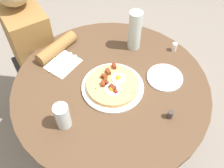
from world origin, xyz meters
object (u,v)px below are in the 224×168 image
at_px(fork, 65,65).
at_px(water_bottle, 135,31).
at_px(bread_plate, 165,78).
at_px(salt_shaker, 174,47).
at_px(pizza_plate, 113,87).
at_px(breakfast_pizza, 113,84).
at_px(knife, 61,62).
at_px(dining_table, 111,105).
at_px(pepper_shaker, 170,114).
at_px(water_glass, 62,116).
at_px(person_seated, 36,59).

relative_size(fork, water_bottle, 0.76).
bearing_deg(bread_plate, salt_shaker, 128.12).
relative_size(pizza_plate, salt_shaker, 6.10).
bearing_deg(breakfast_pizza, knife, -152.19).
xyz_separation_m(dining_table, pepper_shaker, (0.30, 0.14, 0.20)).
bearing_deg(breakfast_pizza, pizza_plate, 49.15).
relative_size(water_glass, salt_shaker, 2.60).
distance_m(knife, pepper_shaker, 0.65).
distance_m(dining_table, water_bottle, 0.43).
bearing_deg(person_seated, pepper_shaker, 21.24).
bearing_deg(dining_table, bread_plate, 68.38).
distance_m(person_seated, salt_shaker, 0.94).
xyz_separation_m(pizza_plate, knife, (-0.30, -0.16, 0.00)).
distance_m(pizza_plate, pepper_shaker, 0.32).
height_order(fork, knife, same).
xyz_separation_m(dining_table, pizza_plate, (0.02, 0.00, 0.19)).
xyz_separation_m(fork, pepper_shaker, (0.55, 0.28, 0.02)).
distance_m(fork, salt_shaker, 0.62).
height_order(pizza_plate, salt_shaker, salt_shaker).
height_order(dining_table, pizza_plate, pizza_plate).
relative_size(breakfast_pizza, pepper_shaker, 5.83).
height_order(pizza_plate, bread_plate, pizza_plate).
relative_size(breakfast_pizza, fork, 1.46).
distance_m(person_seated, water_glass, 0.78).
distance_m(breakfast_pizza, bread_plate, 0.28).
bearing_deg(pepper_shaker, bread_plate, 146.66).
xyz_separation_m(pizza_plate, bread_plate, (0.09, 0.26, -0.00)).
relative_size(person_seated, water_bottle, 4.82).
distance_m(water_bottle, pepper_shaker, 0.51).
xyz_separation_m(water_glass, water_bottle, (-0.26, 0.56, 0.05)).
bearing_deg(breakfast_pizza, pepper_shaker, 25.22).
bearing_deg(water_glass, pepper_shaker, 62.96).
bearing_deg(bread_plate, breakfast_pizza, -108.51).
bearing_deg(dining_table, water_glass, -74.76).
bearing_deg(person_seated, knife, 11.56).
relative_size(pizza_plate, breakfast_pizza, 1.20).
bearing_deg(water_bottle, dining_table, -55.68).
relative_size(bread_plate, knife, 1.04).
height_order(pizza_plate, water_glass, water_glass).
bearing_deg(salt_shaker, breakfast_pizza, -83.67).
relative_size(water_glass, pepper_shaker, 2.98).
distance_m(person_seated, knife, 0.44).
height_order(pizza_plate, breakfast_pizza, breakfast_pizza).
height_order(person_seated, pizza_plate, person_seated).
xyz_separation_m(fork, water_glass, (0.33, -0.16, 0.06)).
height_order(knife, pepper_shaker, pepper_shaker).
bearing_deg(water_bottle, salt_shaker, 50.55).
bearing_deg(pizza_plate, water_bottle, 127.06).
relative_size(dining_table, pizza_plate, 3.21).
distance_m(pizza_plate, salt_shaker, 0.44).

